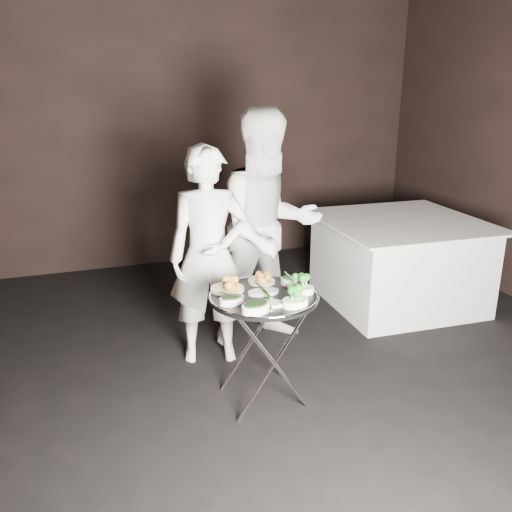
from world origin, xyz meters
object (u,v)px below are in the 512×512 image
object	(u,v)px
serving_tray	(264,297)
dining_table	(398,261)
waiter_right	(269,230)
waiter_left	(209,257)
tray_stand	(264,343)

from	to	relation	value
serving_tray	dining_table	size ratio (longest dim) A/B	0.49
waiter_right	dining_table	bearing A→B (deg)	7.31
waiter_left	dining_table	bearing A→B (deg)	24.84
waiter_left	waiter_right	bearing A→B (deg)	27.72
waiter_right	dining_table	distance (m)	1.54
dining_table	waiter_right	bearing A→B (deg)	-167.55
serving_tray	waiter_right	xyz separation A→B (m)	(0.34, 0.83, 0.19)
tray_stand	waiter_right	size ratio (longest dim) A/B	0.39
tray_stand	dining_table	distance (m)	2.09
serving_tray	waiter_left	bearing A→B (deg)	104.64
waiter_left	dining_table	xyz separation A→B (m)	(1.93, 0.46, -0.40)
waiter_left	dining_table	world-z (taller)	waiter_left
serving_tray	dining_table	bearing A→B (deg)	33.04
serving_tray	waiter_left	xyz separation A→B (m)	(-0.18, 0.68, 0.07)
dining_table	waiter_left	bearing A→B (deg)	-166.48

